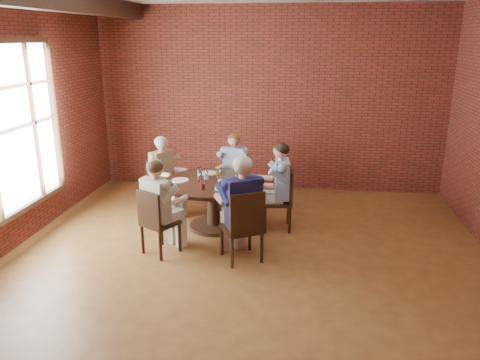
# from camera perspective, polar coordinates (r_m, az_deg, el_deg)

# --- Properties ---
(floor) EXTENTS (7.00, 7.00, 0.00)m
(floor) POSITION_cam_1_polar(r_m,az_deg,el_deg) (6.04, 0.26, -10.94)
(floor) COLOR olive
(floor) RESTS_ON ground
(wall_back) EXTENTS (7.00, 0.00, 7.00)m
(wall_back) POSITION_cam_1_polar(r_m,az_deg,el_deg) (8.88, 3.49, 9.73)
(wall_back) COLOR maroon
(wall_back) RESTS_ON ground
(wall_front) EXTENTS (7.00, 0.00, 7.00)m
(wall_front) POSITION_cam_1_polar(r_m,az_deg,el_deg) (2.24, -12.80, -14.05)
(wall_front) COLOR maroon
(wall_front) RESTS_ON ground
(window) EXTENTS (0.10, 2.16, 2.36)m
(window) POSITION_cam_1_polar(r_m,az_deg,el_deg) (7.00, -26.07, 5.60)
(window) COLOR white
(window) RESTS_ON wall_left
(dining_table) EXTENTS (1.54, 1.54, 0.75)m
(dining_table) POSITION_cam_1_polar(r_m,az_deg,el_deg) (7.12, -3.18, -1.85)
(dining_table) COLOR #331D11
(dining_table) RESTS_ON floor
(chair_a) EXTENTS (0.47, 0.47, 0.94)m
(chair_a) POSITION_cam_1_polar(r_m,az_deg,el_deg) (7.10, 5.28, -2.09)
(chair_a) COLOR #331D11
(chair_a) RESTS_ON floor
(diner_a) EXTENTS (0.71, 0.60, 1.34)m
(diner_a) POSITION_cam_1_polar(r_m,az_deg,el_deg) (7.05, 4.61, -0.86)
(diner_a) COLOR #386292
(diner_a) RESTS_ON floor
(chair_b) EXTENTS (0.45, 0.45, 0.91)m
(chair_b) POSITION_cam_1_polar(r_m,az_deg,el_deg) (8.09, -0.63, 0.28)
(chair_b) COLOR #331D11
(chair_b) RESTS_ON floor
(diner_b) EXTENTS (0.58, 0.67, 1.28)m
(diner_b) POSITION_cam_1_polar(r_m,az_deg,el_deg) (7.97, -0.80, 1.11)
(diner_b) COLOR #91A9B9
(diner_b) RESTS_ON floor
(chair_c) EXTENTS (0.55, 0.55, 0.92)m
(chair_c) POSITION_cam_1_polar(r_m,az_deg,el_deg) (7.87, -9.54, -0.42)
(chair_c) COLOR #331D11
(chair_c) RESTS_ON floor
(diner_c) EXTENTS (0.79, 0.74, 1.29)m
(diner_c) POSITION_cam_1_polar(r_m,az_deg,el_deg) (7.77, -9.18, 0.51)
(diner_c) COLOR brown
(diner_c) RESTS_ON floor
(chair_d) EXTENTS (0.56, 0.56, 0.92)m
(chair_d) POSITION_cam_1_polar(r_m,az_deg,el_deg) (6.34, -10.26, -4.81)
(chair_d) COLOR #331D11
(chair_d) RESTS_ON floor
(diner_d) EXTENTS (0.76, 0.80, 1.30)m
(diner_d) POSITION_cam_1_polar(r_m,az_deg,el_deg) (6.33, -9.79, -3.33)
(diner_d) COLOR beige
(diner_d) RESTS_ON floor
(chair_e) EXTENTS (0.64, 0.64, 0.98)m
(chair_e) POSITION_cam_1_polar(r_m,az_deg,el_deg) (6.02, 0.50, -5.44)
(chair_e) COLOR #331D11
(chair_e) RESTS_ON floor
(diner_e) EXTENTS (0.85, 0.90, 1.42)m
(diner_e) POSITION_cam_1_polar(r_m,az_deg,el_deg) (6.04, 0.17, -3.53)
(diner_e) COLOR #181A44
(diner_e) RESTS_ON floor
(plate_a) EXTENTS (0.26, 0.26, 0.01)m
(plate_a) POSITION_cam_1_polar(r_m,az_deg,el_deg) (7.19, 0.40, 0.30)
(plate_a) COLOR white
(plate_a) RESTS_ON dining_table
(plate_b) EXTENTS (0.26, 0.26, 0.01)m
(plate_b) POSITION_cam_1_polar(r_m,az_deg,el_deg) (7.44, -3.85, 0.84)
(plate_b) COLOR white
(plate_b) RESTS_ON dining_table
(plate_c) EXTENTS (0.26, 0.26, 0.01)m
(plate_c) POSITION_cam_1_polar(r_m,az_deg,el_deg) (7.12, -7.31, -0.01)
(plate_c) COLOR white
(plate_c) RESTS_ON dining_table
(plate_d) EXTENTS (0.26, 0.26, 0.01)m
(plate_d) POSITION_cam_1_polar(r_m,az_deg,el_deg) (6.69, -2.03, -1.01)
(plate_d) COLOR white
(plate_d) RESTS_ON dining_table
(glass_a) EXTENTS (0.07, 0.07, 0.14)m
(glass_a) POSITION_cam_1_polar(r_m,az_deg,el_deg) (6.98, -0.36, 0.31)
(glass_a) COLOR white
(glass_a) RESTS_ON dining_table
(glass_b) EXTENTS (0.07, 0.07, 0.14)m
(glass_b) POSITION_cam_1_polar(r_m,az_deg,el_deg) (7.19, -2.64, 0.79)
(glass_b) COLOR white
(glass_b) RESTS_ON dining_table
(glass_c) EXTENTS (0.07, 0.07, 0.14)m
(glass_c) POSITION_cam_1_polar(r_m,az_deg,el_deg) (7.32, -4.97, 1.05)
(glass_c) COLOR white
(glass_c) RESTS_ON dining_table
(glass_d) EXTENTS (0.07, 0.07, 0.14)m
(glass_d) POSITION_cam_1_polar(r_m,az_deg,el_deg) (7.13, -4.16, 0.64)
(glass_d) COLOR white
(glass_d) RESTS_ON dining_table
(glass_e) EXTENTS (0.07, 0.07, 0.14)m
(glass_e) POSITION_cam_1_polar(r_m,az_deg,el_deg) (7.04, -4.89, 0.39)
(glass_e) COLOR white
(glass_e) RESTS_ON dining_table
(glass_f) EXTENTS (0.07, 0.07, 0.14)m
(glass_f) POSITION_cam_1_polar(r_m,az_deg,el_deg) (6.66, -4.60, -0.57)
(glass_f) COLOR white
(glass_f) RESTS_ON dining_table
(glass_g) EXTENTS (0.07, 0.07, 0.14)m
(glass_g) POSITION_cam_1_polar(r_m,az_deg,el_deg) (6.85, -2.44, -0.04)
(glass_g) COLOR white
(glass_g) RESTS_ON dining_table
(smartphone) EXTENTS (0.07, 0.13, 0.01)m
(smartphone) POSITION_cam_1_polar(r_m,az_deg,el_deg) (6.85, 0.26, -0.58)
(smartphone) COLOR black
(smartphone) RESTS_ON dining_table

